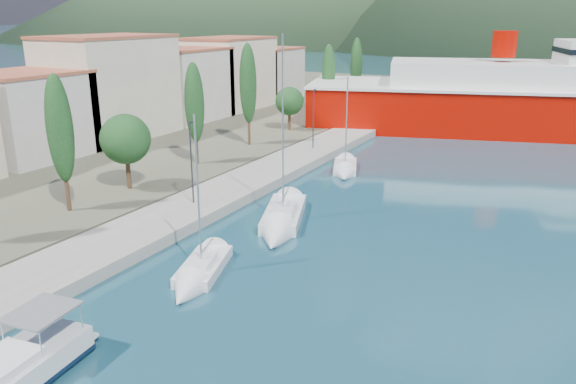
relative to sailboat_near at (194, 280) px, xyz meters
The scene contains 9 objects.
ground 113.54m from the sailboat_near, 89.09° to the left, with size 1400.00×1400.00×0.00m, color #1B4758.
quay 20.82m from the sailboat_near, 110.25° to the left, with size 5.00×88.00×0.80m, color gray.
land_strip 54.00m from the sailboat_near, 146.85° to the left, with size 70.00×148.00×0.70m, color #565644.
town_buildings 43.21m from the sailboat_near, 134.78° to the left, with size 9.20×69.20×11.30m.
tree_row 28.24m from the sailboat_near, 120.79° to the left, with size 3.97×63.75×10.70m.
lamp_posts 11.44m from the sailboat_near, 131.89° to the left, with size 0.15×45.37×6.06m.
sailboat_near is the anchor object (origin of this frame).
sailboat_mid 9.21m from the sailboat_near, 88.65° to the left, with size 5.88×10.00×14.00m.
sailboat_far 24.59m from the sailboat_near, 93.30° to the left, with size 4.29×6.84×9.60m.
Camera 1 is at (15.96, -15.59, 14.18)m, focal length 35.00 mm.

